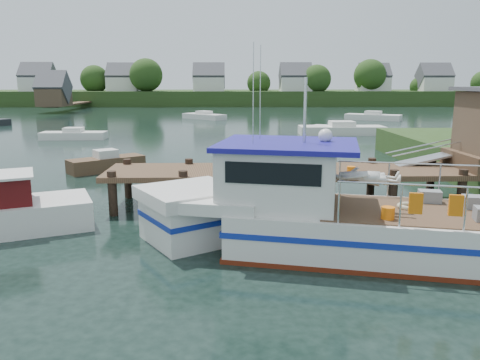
{
  "coord_description": "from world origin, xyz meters",
  "views": [
    {
      "loc": [
        -1.43,
        -17.46,
        4.65
      ],
      "look_at": [
        -1.0,
        -1.5,
        1.3
      ],
      "focal_mm": 35.0,
      "sensor_mm": 36.0,
      "label": 1
    }
  ],
  "objects_px": {
    "moored_rowboat": "(106,163)",
    "moored_d": "(204,116)",
    "moored_a": "(74,135)",
    "moored_c": "(342,130)",
    "dock": "(436,147)",
    "lobster_boat": "(331,215)",
    "moored_b": "(336,128)",
    "moored_far": "(373,117)"
  },
  "relations": [
    {
      "from": "moored_rowboat",
      "to": "moored_d",
      "type": "bearing_deg",
      "value": 77.9
    },
    {
      "from": "moored_rowboat",
      "to": "moored_a",
      "type": "distance_m",
      "value": 15.6
    },
    {
      "from": "moored_a",
      "to": "moored_c",
      "type": "distance_m",
      "value": 23.26
    },
    {
      "from": "dock",
      "to": "moored_c",
      "type": "bearing_deg",
      "value": 84.43
    },
    {
      "from": "lobster_boat",
      "to": "moored_d",
      "type": "relative_size",
      "value": 2.01
    },
    {
      "from": "moored_rowboat",
      "to": "moored_d",
      "type": "height_order",
      "value": "moored_rowboat"
    },
    {
      "from": "moored_b",
      "to": "moored_a",
      "type": "bearing_deg",
      "value": -172.39
    },
    {
      "from": "moored_a",
      "to": "dock",
      "type": "bearing_deg",
      "value": -26.83
    },
    {
      "from": "lobster_boat",
      "to": "moored_d",
      "type": "height_order",
      "value": "lobster_boat"
    },
    {
      "from": "moored_rowboat",
      "to": "moored_a",
      "type": "height_order",
      "value": "moored_rowboat"
    },
    {
      "from": "moored_c",
      "to": "moored_a",
      "type": "bearing_deg",
      "value": -162.01
    },
    {
      "from": "moored_rowboat",
      "to": "moored_c",
      "type": "relative_size",
      "value": 0.52
    },
    {
      "from": "lobster_boat",
      "to": "moored_far",
      "type": "xyz_separation_m",
      "value": [
        15.26,
        45.57,
        -0.61
      ]
    },
    {
      "from": "lobster_boat",
      "to": "moored_c",
      "type": "bearing_deg",
      "value": 89.4
    },
    {
      "from": "moored_d",
      "to": "moored_c",
      "type": "bearing_deg",
      "value": -70.54
    },
    {
      "from": "dock",
      "to": "moored_b",
      "type": "height_order",
      "value": "dock"
    },
    {
      "from": "moored_far",
      "to": "moored_a",
      "type": "distance_m",
      "value": 36.24
    },
    {
      "from": "moored_far",
      "to": "moored_b",
      "type": "distance_m",
      "value": 16.14
    },
    {
      "from": "moored_rowboat",
      "to": "moored_c",
      "type": "distance_m",
      "value": 24.08
    },
    {
      "from": "moored_c",
      "to": "moored_d",
      "type": "xyz_separation_m",
      "value": [
        -13.3,
        18.3,
        -0.06
      ]
    },
    {
      "from": "moored_rowboat",
      "to": "moored_b",
      "type": "bearing_deg",
      "value": 42.48
    },
    {
      "from": "moored_a",
      "to": "moored_b",
      "type": "xyz_separation_m",
      "value": [
        22.98,
        4.91,
        0.0
      ]
    },
    {
      "from": "moored_rowboat",
      "to": "moored_b",
      "type": "distance_m",
      "value": 25.45
    },
    {
      "from": "moored_far",
      "to": "moored_b",
      "type": "xyz_separation_m",
      "value": [
        -7.88,
        -14.08,
        -0.06
      ]
    },
    {
      "from": "moored_far",
      "to": "moored_c",
      "type": "xyz_separation_m",
      "value": [
        -7.8,
        -16.02,
        0.03
      ]
    },
    {
      "from": "moored_rowboat",
      "to": "dock",
      "type": "bearing_deg",
      "value": -33.23
    },
    {
      "from": "lobster_boat",
      "to": "dock",
      "type": "bearing_deg",
      "value": 58.39
    },
    {
      "from": "moored_rowboat",
      "to": "moored_b",
      "type": "xyz_separation_m",
      "value": [
        16.7,
        19.19,
        -0.06
      ]
    },
    {
      "from": "dock",
      "to": "moored_a",
      "type": "distance_m",
      "value": 29.92
    },
    {
      "from": "moored_far",
      "to": "moored_b",
      "type": "height_order",
      "value": "moored_far"
    },
    {
      "from": "lobster_boat",
      "to": "moored_c",
      "type": "xyz_separation_m",
      "value": [
        7.46,
        29.56,
        -0.59
      ]
    },
    {
      "from": "lobster_boat",
      "to": "moored_d",
      "type": "xyz_separation_m",
      "value": [
        -5.83,
        47.86,
        -0.65
      ]
    },
    {
      "from": "dock",
      "to": "moored_c",
      "type": "relative_size",
      "value": 2.18
    },
    {
      "from": "lobster_boat",
      "to": "moored_d",
      "type": "distance_m",
      "value": 48.21
    },
    {
      "from": "moored_a",
      "to": "moored_d",
      "type": "height_order",
      "value": "moored_d"
    },
    {
      "from": "moored_b",
      "to": "lobster_boat",
      "type": "bearing_deg",
      "value": -107.64
    },
    {
      "from": "moored_c",
      "to": "lobster_boat",
      "type": "bearing_deg",
      "value": -93.54
    },
    {
      "from": "moored_rowboat",
      "to": "moored_c",
      "type": "height_order",
      "value": "moored_c"
    },
    {
      "from": "lobster_boat",
      "to": "moored_c",
      "type": "distance_m",
      "value": 30.49
    },
    {
      "from": "moored_c",
      "to": "moored_far",
      "type": "bearing_deg",
      "value": 74.67
    },
    {
      "from": "moored_a",
      "to": "moored_b",
      "type": "distance_m",
      "value": 23.5
    },
    {
      "from": "moored_d",
      "to": "lobster_boat",
      "type": "bearing_deg",
      "value": -99.6
    }
  ]
}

